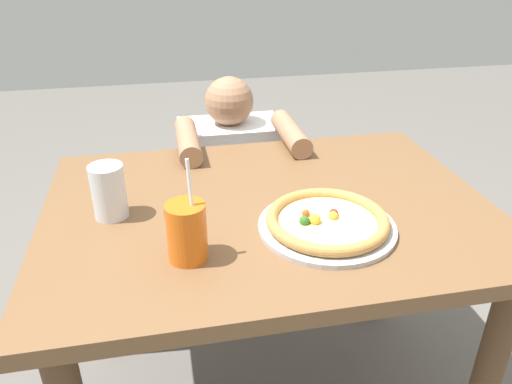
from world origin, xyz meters
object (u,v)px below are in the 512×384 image
water_cup_clear (109,191)px  diner_seated (232,203)px  pizza_near (327,222)px  drink_cup_colored (187,232)px

water_cup_clear → diner_seated: diner_seated is taller
pizza_near → water_cup_clear: bearing=161.9°
drink_cup_colored → water_cup_clear: bearing=128.5°
pizza_near → diner_seated: size_ratio=0.35×
drink_cup_colored → diner_seated: drink_cup_colored is taller
pizza_near → water_cup_clear: water_cup_clear is taller
pizza_near → diner_seated: 0.84m
pizza_near → diner_seated: (-0.12, 0.76, -0.35)m
diner_seated → water_cup_clear: bearing=-123.0°
pizza_near → drink_cup_colored: 0.34m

